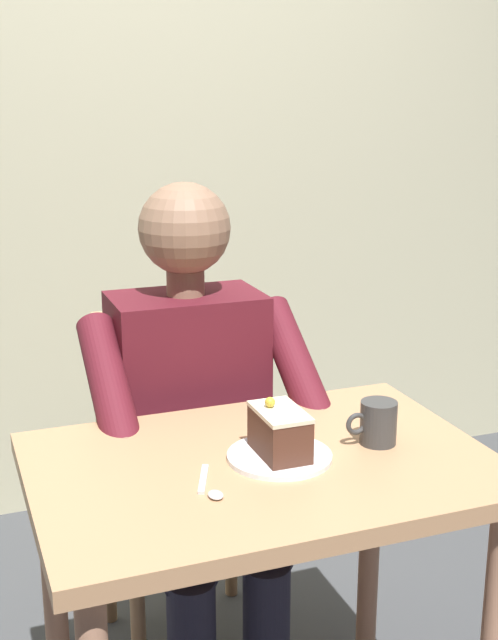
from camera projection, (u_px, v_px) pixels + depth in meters
name	position (u px, v px, depth m)	size (l,w,h in m)	color
cafe_rear_panel	(96.00, 70.00, 2.76)	(6.40, 0.12, 3.00)	#BCB896
dining_table	(263.00, 518.00, 1.64)	(0.87, 0.61, 0.76)	tan
chair	(179.00, 466.00, 2.21)	(0.42, 0.42, 0.89)	tan
seated_person	(197.00, 433.00, 2.02)	(0.53, 0.58, 1.24)	#551620
dessert_plate	(279.00, 456.00, 1.61)	(0.20, 0.20, 0.01)	white
cake_slice	(280.00, 432.00, 1.60)	(0.08, 0.14, 0.11)	#4E2C20
coffee_cup	(378.00, 422.00, 1.67)	(0.11, 0.07, 0.09)	#373838
dessert_spoon	(210.00, 487.00, 1.49)	(0.05, 0.14, 0.01)	silver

